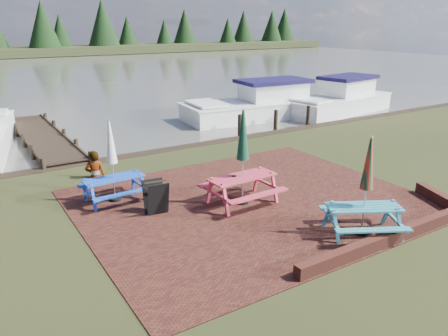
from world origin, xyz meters
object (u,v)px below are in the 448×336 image
jetty (43,136)px  boat_far (340,101)px  picnic_table_teal (365,202)px  boat_near (261,106)px  person (93,152)px  picnic_table_blue (113,174)px  picnic_table_red (242,172)px  chalkboard (156,197)px

jetty → boat_far: (15.60, -1.90, 0.35)m
picnic_table_teal → boat_near: picnic_table_teal is taller
boat_near → person: size_ratio=4.84×
picnic_table_blue → person: size_ratio=1.31×
picnic_table_teal → picnic_table_red: bearing=142.4°
picnic_table_teal → boat_near: bearing=91.5°
picnic_table_red → jetty: picnic_table_red is taller
jetty → boat_near: boat_near is taller
picnic_table_red → boat_far: 14.89m
picnic_table_red → boat_far: size_ratio=0.35×
picnic_table_blue → person: picnic_table_blue is taller
picnic_table_red → picnic_table_blue: 3.52m
boat_near → jetty: bearing=91.9°
picnic_table_red → boat_far: (12.35, 8.30, -0.44)m
boat_near → picnic_table_teal: bearing=158.1°
chalkboard → person: (-0.52, 3.62, 0.40)m
boat_near → person: (-10.53, -5.38, 0.41)m
picnic_table_teal → chalkboard: (-3.60, 3.60, -0.36)m
picnic_table_blue → jetty: size_ratio=0.25×
boat_far → person: 15.68m
picnic_table_red → picnic_table_blue: bearing=143.1°
person → picnic_table_red: bearing=148.0°
picnic_table_blue → boat_near: (10.63, 7.58, -0.33)m
person → picnic_table_teal: bearing=144.2°
picnic_table_teal → jetty: picnic_table_teal is taller
picnic_table_red → boat_near: size_ratio=0.31×
boat_near → picnic_table_red: bearing=146.2°
boat_far → picnic_table_teal: bearing=126.6°
jetty → person: bearing=-85.6°
boat_near → boat_far: bearing=-100.6°
jetty → boat_far: 15.71m
picnic_table_blue → boat_near: bearing=32.6°
jetty → boat_near: 11.02m
picnic_table_teal → boat_far: picnic_table_teal is taller
picnic_table_blue → chalkboard: picnic_table_blue is taller
picnic_table_red → chalkboard: picnic_table_red is taller
boat_near → boat_far: (4.60, -1.29, 0.01)m
person → boat_far: bearing=-140.4°
picnic_table_blue → boat_far: size_ratio=0.30×
chalkboard → jetty: bearing=102.7°
picnic_table_teal → person: (-4.11, 7.21, 0.05)m
boat_near → person: bearing=122.1°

